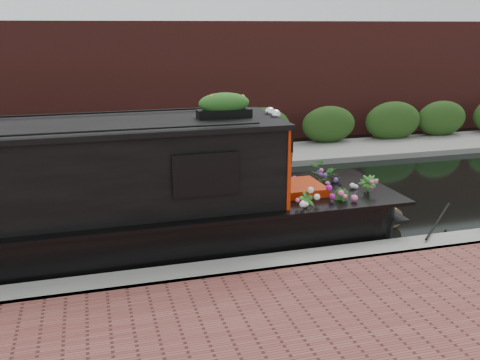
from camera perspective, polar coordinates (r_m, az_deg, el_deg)
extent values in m
plane|color=black|center=(11.39, -10.52, -3.94)|extent=(80.00, 80.00, 0.00)
cube|color=gray|center=(8.38, -8.18, -11.49)|extent=(40.00, 0.60, 0.50)
cube|color=gray|center=(15.40, -12.10, 1.28)|extent=(40.00, 2.40, 0.34)
cube|color=#224216|center=(16.27, -12.34, 2.06)|extent=(40.00, 1.10, 2.80)
cube|color=#57221D|center=(18.31, -12.81, 3.60)|extent=(40.00, 1.00, 8.00)
cube|color=#B02807|center=(9.71, 3.36, 2.19)|extent=(0.07, 1.87, 1.44)
cube|color=black|center=(8.43, -3.66, 0.57)|extent=(0.96, 0.04, 0.59)
cube|color=#B02807|center=(10.12, 6.26, -1.87)|extent=(0.86, 0.97, 0.53)
sphere|color=white|center=(9.41, 3.80, 6.95)|extent=(0.19, 0.19, 0.19)
sphere|color=white|center=(9.69, 3.21, 7.22)|extent=(0.19, 0.19, 0.19)
cube|color=black|center=(9.29, -1.70, 7.11)|extent=(0.94, 0.29, 0.15)
ellipsoid|color=orange|center=(9.26, -1.71, 8.34)|extent=(1.03, 0.32, 0.26)
imported|color=#2E6923|center=(9.35, 7.11, -3.12)|extent=(0.40, 0.34, 0.63)
imported|color=#2E6923|center=(9.70, 10.74, -2.70)|extent=(0.36, 0.40, 0.59)
imported|color=#2E6923|center=(10.90, 9.25, -0.10)|extent=(0.78, 0.72, 0.74)
imported|color=#2E6923|center=(10.33, 13.41, -1.42)|extent=(0.54, 0.54, 0.68)
imported|color=#2E6923|center=(10.86, 4.55, -0.35)|extent=(0.26, 0.35, 0.61)
cylinder|color=olive|center=(11.15, 15.53, -3.63)|extent=(0.40, 0.43, 0.40)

